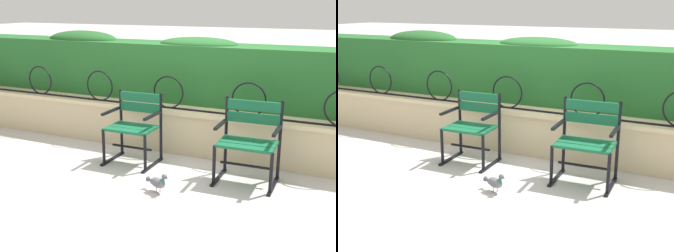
# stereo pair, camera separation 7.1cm
# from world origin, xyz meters

# --- Properties ---
(ground_plane) EXTENTS (60.00, 60.00, 0.00)m
(ground_plane) POSITION_xyz_m (0.00, 0.00, 0.00)
(ground_plane) COLOR #B7B5AF
(stone_wall) EXTENTS (8.51, 0.41, 0.57)m
(stone_wall) POSITION_xyz_m (0.00, 0.82, 0.29)
(stone_wall) COLOR #C6B289
(stone_wall) RESTS_ON ground
(iron_arch_fence) EXTENTS (7.95, 0.02, 0.42)m
(iron_arch_fence) POSITION_xyz_m (-0.27, 0.75, 0.75)
(iron_arch_fence) COLOR black
(iron_arch_fence) RESTS_ON stone_wall
(hedge_row) EXTENTS (8.34, 0.70, 0.90)m
(hedge_row) POSITION_xyz_m (-0.00, 1.35, 1.00)
(hedge_row) COLOR #236028
(hedge_row) RESTS_ON stone_wall
(park_chair_left) EXTENTS (0.61, 0.53, 0.84)m
(park_chair_left) POSITION_xyz_m (-0.53, 0.22, 0.46)
(park_chair_left) COLOR #145B38
(park_chair_left) RESTS_ON ground
(park_chair_right) EXTENTS (0.66, 0.54, 0.88)m
(park_chair_right) POSITION_xyz_m (0.89, 0.22, 0.47)
(park_chair_right) COLOR #145B38
(park_chair_right) RESTS_ON ground
(pigeon_near_chairs) EXTENTS (0.28, 0.16, 0.22)m
(pigeon_near_chairs) POSITION_xyz_m (0.14, -0.48, 0.11)
(pigeon_near_chairs) COLOR slate
(pigeon_near_chairs) RESTS_ON ground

